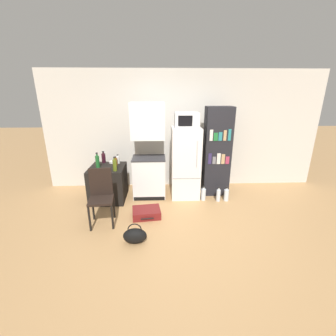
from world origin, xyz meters
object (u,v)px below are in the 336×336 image
side_table (108,183)px  bottle_green_tall (97,161)px  water_bottle_middle (226,195)px  bowl (113,162)px  bottle_olive_oil (115,165)px  bottle_wine_dark (104,158)px  microwave (186,120)px  chair (101,192)px  refrigerator (185,163)px  bookshelf (217,152)px  kitchen_hutch (149,155)px  bottle_milk_white (118,160)px  suitcase_large_flat (146,213)px  water_bottle_front (203,194)px  handbag (135,236)px  bottle_amber_beer (116,161)px  water_bottle_back (218,195)px

side_table → bottle_green_tall: size_ratio=2.42×
water_bottle_middle → bowl: bearing=168.8°
bottle_olive_oil → bottle_wine_dark: 0.66m
microwave → side_table: bearing=-176.7°
bowl → side_table: bearing=-102.2°
chair → water_bottle_middle: bearing=9.8°
water_bottle_middle → refrigerator: bearing=160.9°
bookshelf → bottle_wine_dark: (-2.47, 0.11, -0.13)m
bottle_green_tall → water_bottle_middle: bottle_green_tall is taller
kitchen_hutch → bottle_milk_white: kitchen_hutch is taller
suitcase_large_flat → water_bottle_front: size_ratio=1.72×
suitcase_large_flat → handbag: size_ratio=1.53×
bookshelf → side_table: bearing=-174.9°
bottle_olive_oil → suitcase_large_flat: bearing=-40.2°
bottle_wine_dark → handbag: 2.17m
side_table → suitcase_large_flat: (0.84, -0.78, -0.29)m
refrigerator → bottle_milk_white: bearing=174.3°
refrigerator → handbag: bearing=-119.7°
refrigerator → handbag: (-0.94, -1.65, -0.63)m
handbag → water_bottle_front: bearing=46.9°
microwave → bookshelf: (0.69, 0.11, -0.70)m
chair → bottle_olive_oil: bearing=72.3°
bottle_olive_oil → bowl: bearing=106.2°
side_table → bottle_olive_oil: (0.22, -0.25, 0.48)m
bottle_milk_white → suitcase_large_flat: bearing=-57.5°
bottle_milk_white → water_bottle_middle: size_ratio=0.64×
bottle_wine_dark → chair: (0.22, -1.23, -0.26)m
refrigerator → suitcase_large_flat: 1.37m
bottle_amber_beer → handbag: size_ratio=0.51×
bowl → water_bottle_front: 2.09m
water_bottle_back → bottle_milk_white: bearing=168.0°
water_bottle_middle → water_bottle_back: water_bottle_back is taller
bottle_amber_beer → bottle_olive_oil: (0.06, -0.39, 0.04)m
bottle_amber_beer → suitcase_large_flat: (0.68, -0.91, -0.72)m
bottle_wine_dark → suitcase_large_flat: (0.97, -1.09, -0.76)m
bottle_amber_beer → water_bottle_front: size_ratio=0.58×
bookshelf → bottle_wine_dark: bearing=177.5°
bowl → chair: chair is taller
kitchen_hutch → suitcase_large_flat: kitchen_hutch is taller
bottle_milk_white → bottle_olive_oil: bearing=-87.1°
bottle_milk_white → handbag: size_ratio=0.56×
side_table → bookshelf: bearing=5.1°
chair → handbag: 0.99m
side_table → water_bottle_middle: size_ratio=2.46×
bookshelf → bottle_green_tall: 2.52m
bottle_milk_white → water_bottle_middle: (2.31, -0.44, -0.67)m
bookshelf → bowl: 2.29m
bottle_wine_dark → bookshelf: bearing=-2.5°
kitchen_hutch → refrigerator: 0.80m
chair → suitcase_large_flat: chair is taller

